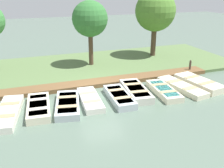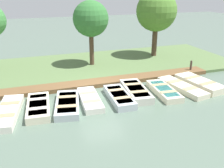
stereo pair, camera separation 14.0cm
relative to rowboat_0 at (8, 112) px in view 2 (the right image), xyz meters
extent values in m
plane|color=#566B5B|center=(-1.07, 5.06, -0.17)|extent=(80.00, 80.00, 0.00)
cube|color=#567042|center=(-6.07, 5.06, -0.07)|extent=(8.00, 24.00, 0.20)
cube|color=brown|center=(-2.47, 5.06, -0.05)|extent=(1.13, 15.98, 0.26)
cube|color=silver|center=(0.00, 0.00, -0.01)|extent=(3.60, 1.53, 0.33)
cube|color=#994C33|center=(0.00, 0.00, 0.14)|extent=(2.94, 1.21, 0.03)
cube|color=tan|center=(0.65, -0.10, 0.17)|extent=(0.49, 0.96, 0.03)
cube|color=tan|center=(-0.65, 0.10, 0.17)|extent=(0.49, 0.96, 0.03)
cube|color=beige|center=(-0.06, 1.42, 0.01)|extent=(3.01, 1.31, 0.37)
cube|color=beige|center=(-0.06, 1.42, 0.18)|extent=(2.46, 1.03, 0.03)
cube|color=beige|center=(0.50, 1.38, 0.21)|extent=(0.37, 1.02, 0.03)
cube|color=beige|center=(-0.61, 1.47, 0.21)|extent=(0.37, 1.02, 0.03)
cube|color=#B2BCC1|center=(0.12, 2.86, 0.00)|extent=(3.17, 1.71, 0.35)
cube|color=#4C709E|center=(0.12, 2.86, 0.16)|extent=(2.59, 1.36, 0.03)
cube|color=tan|center=(0.68, 2.75, 0.19)|extent=(0.50, 1.10, 0.03)
cube|color=tan|center=(-0.44, 2.96, 0.19)|extent=(0.50, 1.10, 0.03)
cube|color=silver|center=(-0.14, 4.11, -0.02)|extent=(3.02, 1.14, 0.31)
cube|color=beige|center=(-0.14, 4.11, 0.12)|extent=(2.47, 0.90, 0.02)
cube|color=tan|center=(0.42, 4.08, 0.15)|extent=(0.35, 0.90, 0.03)
cube|color=tan|center=(-0.70, 4.15, 0.15)|extent=(0.35, 0.90, 0.03)
cube|color=#B2BCC1|center=(0.13, 5.68, 0.01)|extent=(2.97, 1.18, 0.37)
cube|color=#6B7F51|center=(0.13, 5.68, 0.18)|extent=(2.43, 0.93, 0.03)
cube|color=tan|center=(0.69, 5.65, 0.21)|extent=(0.34, 0.96, 0.03)
cube|color=tan|center=(-0.42, 5.71, 0.21)|extent=(0.34, 0.96, 0.03)
cube|color=beige|center=(-0.27, 6.86, 0.03)|extent=(3.18, 1.47, 0.41)
cube|color=teal|center=(-0.27, 6.86, 0.22)|extent=(2.60, 1.16, 0.03)
cube|color=tan|center=(0.31, 6.79, 0.25)|extent=(0.42, 1.07, 0.03)
cube|color=tan|center=(-0.84, 6.92, 0.25)|extent=(0.42, 1.07, 0.03)
cube|color=beige|center=(0.16, 8.44, 0.00)|extent=(3.04, 1.28, 0.34)
cube|color=teal|center=(0.16, 8.44, 0.16)|extent=(2.49, 1.01, 0.03)
cube|color=tan|center=(0.72, 8.40, 0.18)|extent=(0.38, 0.97, 0.03)
cube|color=tan|center=(-0.40, 8.49, 0.18)|extent=(0.38, 0.97, 0.03)
cube|color=beige|center=(-0.05, 9.80, -0.02)|extent=(3.61, 1.50, 0.31)
cube|color=beige|center=(-0.05, 9.80, 0.12)|extent=(2.96, 1.19, 0.02)
cube|color=tan|center=(0.61, 9.90, 0.15)|extent=(0.48, 0.94, 0.03)
cube|color=tan|center=(-0.70, 9.70, 0.15)|extent=(0.48, 0.94, 0.03)
cube|color=beige|center=(-0.12, 11.11, 0.03)|extent=(3.35, 1.68, 0.41)
cube|color=#6B7F51|center=(-0.12, 11.11, 0.22)|extent=(2.74, 1.33, 0.03)
cube|color=tan|center=(0.48, 11.20, 0.25)|extent=(0.48, 1.16, 0.03)
cube|color=tan|center=(-0.72, 11.02, 0.25)|extent=(0.48, 1.16, 0.03)
cylinder|color=#47382D|center=(-2.47, 12.13, 0.26)|extent=(0.14, 0.14, 0.86)
sphere|color=#47382D|center=(-2.47, 12.13, 0.71)|extent=(0.13, 0.13, 0.13)
cylinder|color=#4C3828|center=(-6.23, 5.84, 1.29)|extent=(0.34, 0.34, 2.93)
sphere|color=#337033|center=(-6.23, 5.84, 3.47)|extent=(2.60, 2.60, 2.60)
cylinder|color=#4C3828|center=(-7.09, 11.63, 1.34)|extent=(0.43, 0.43, 3.03)
sphere|color=#4C7A2D|center=(-7.09, 11.63, 3.77)|extent=(3.33, 3.33, 3.33)
camera|label=1|loc=(11.71, 1.12, 5.65)|focal=40.00mm
camera|label=2|loc=(11.76, 1.25, 5.65)|focal=40.00mm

